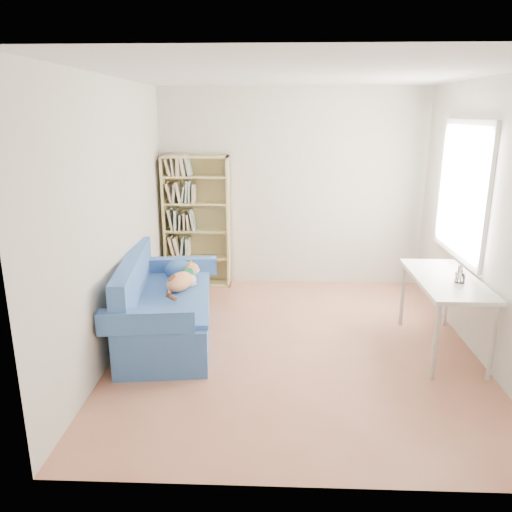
{
  "coord_description": "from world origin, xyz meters",
  "views": [
    {
      "loc": [
        -0.21,
        -4.63,
        2.27
      ],
      "look_at": [
        -0.41,
        0.31,
        0.85
      ],
      "focal_mm": 35.0,
      "sensor_mm": 36.0,
      "label": 1
    }
  ],
  "objects": [
    {
      "name": "ground",
      "position": [
        0.0,
        0.0,
        0.0
      ],
      "size": [
        4.0,
        4.0,
        0.0
      ],
      "primitive_type": "plane",
      "color": "#9A5D45",
      "rests_on": "ground"
    },
    {
      "name": "room_shell",
      "position": [
        0.1,
        0.03,
        1.64
      ],
      "size": [
        3.54,
        4.04,
        2.62
      ],
      "color": "silver",
      "rests_on": "ground"
    },
    {
      "name": "sofa",
      "position": [
        -1.35,
        0.14,
        0.33
      ],
      "size": [
        1.05,
        1.87,
        0.87
      ],
      "rotation": [
        0.0,
        0.0,
        0.12
      ],
      "color": "#264B8A",
      "rests_on": "ground"
    },
    {
      "name": "bookshelf",
      "position": [
        -1.25,
        1.85,
        0.81
      ],
      "size": [
        0.87,
        0.27,
        1.75
      ],
      "color": "tan",
      "rests_on": "ground"
    },
    {
      "name": "desk",
      "position": [
        1.44,
        -0.03,
        0.68
      ],
      "size": [
        0.59,
        1.28,
        0.75
      ],
      "color": "white",
      "rests_on": "ground"
    },
    {
      "name": "pen_cup",
      "position": [
        1.51,
        -0.16,
        0.82
      ],
      "size": [
        0.09,
        0.09,
        0.18
      ],
      "color": "white",
      "rests_on": "desk"
    }
  ]
}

